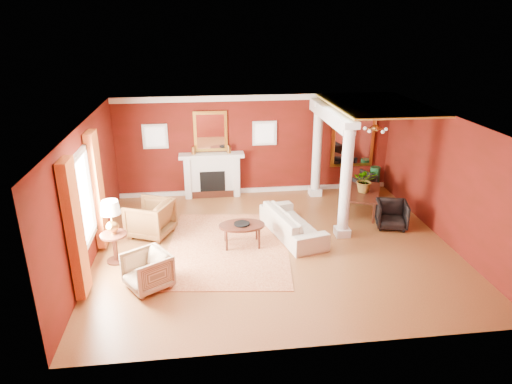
{
  "coord_description": "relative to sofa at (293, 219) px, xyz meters",
  "views": [
    {
      "loc": [
        -1.58,
        -9.26,
        4.94
      ],
      "look_at": [
        -0.37,
        0.49,
        1.15
      ],
      "focal_mm": 32.0,
      "sensor_mm": 36.0,
      "label": 1
    }
  ],
  "objects": [
    {
      "name": "room_shell",
      "position": [
        -0.51,
        -0.47,
        1.59
      ],
      "size": [
        8.04,
        7.04,
        2.92
      ],
      "color": "#5F110D",
      "rests_on": "ground"
    },
    {
      "name": "rug",
      "position": [
        -1.58,
        -0.43,
        -0.42
      ],
      "size": [
        3.14,
        3.94,
        0.01
      ],
      "primitive_type": "cube",
      "rotation": [
        0.0,
        0.0,
        -0.12
      ],
      "color": "maroon",
      "rests_on": "ground"
    },
    {
      "name": "dining_mirror",
      "position": [
        2.39,
        2.98,
        1.12
      ],
      "size": [
        1.3,
        0.07,
        1.7
      ],
      "color": "gold",
      "rests_on": "room_shell"
    },
    {
      "name": "dining_chair_near",
      "position": [
        2.54,
        0.14,
        -0.05
      ],
      "size": [
        0.86,
        0.83,
        0.74
      ],
      "primitive_type": "imported",
      "rotation": [
        0.0,
        0.0,
        -0.25
      ],
      "color": "black",
      "rests_on": "ground"
    },
    {
      "name": "header_beam",
      "position": [
        1.19,
        1.43,
        2.19
      ],
      "size": [
        0.3,
        3.2,
        0.32
      ],
      "primitive_type": "cube",
      "color": "silver",
      "rests_on": "column_front"
    },
    {
      "name": "flank_window_right",
      "position": [
        -0.26,
        3.0,
        1.37
      ],
      "size": [
        0.7,
        0.07,
        0.7
      ],
      "color": "silver",
      "rests_on": "room_shell"
    },
    {
      "name": "armchair_leopard",
      "position": [
        -3.38,
        0.42,
        0.06
      ],
      "size": [
        1.18,
        1.21,
        0.96
      ],
      "primitive_type": "imported",
      "rotation": [
        0.0,
        0.0,
        -1.99
      ],
      "color": "black",
      "rests_on": "ground"
    },
    {
      "name": "armchair_stripe",
      "position": [
        -3.23,
        -1.89,
        -0.03
      ],
      "size": [
        1.03,
        1.05,
        0.8
      ],
      "primitive_type": "imported",
      "rotation": [
        0.0,
        0.0,
        -0.99
      ],
      "color": "tan",
      "rests_on": "ground"
    },
    {
      "name": "chandelier",
      "position": [
        2.39,
        1.33,
        1.82
      ],
      "size": [
        0.6,
        0.62,
        0.75
      ],
      "color": "#A47233",
      "rests_on": "room_shell"
    },
    {
      "name": "flank_window_left",
      "position": [
        -3.36,
        3.0,
        1.37
      ],
      "size": [
        0.7,
        0.07,
        0.7
      ],
      "color": "silver",
      "rests_on": "room_shell"
    },
    {
      "name": "column_front",
      "position": [
        1.19,
        -0.17,
        1.0
      ],
      "size": [
        0.36,
        0.36,
        2.8
      ],
      "color": "silver",
      "rests_on": "ground"
    },
    {
      "name": "left_window",
      "position": [
        -4.41,
        -1.07,
        1.0
      ],
      "size": [
        0.21,
        2.55,
        2.6
      ],
      "color": "white",
      "rests_on": "room_shell"
    },
    {
      "name": "dining_chair_far",
      "position": [
        2.4,
        2.27,
        -0.03
      ],
      "size": [
        0.96,
        0.93,
        0.79
      ],
      "primitive_type": "imported",
      "rotation": [
        0.0,
        0.0,
        3.49
      ],
      "color": "black",
      "rests_on": "ground"
    },
    {
      "name": "coffee_table",
      "position": [
        -1.25,
        -0.38,
        0.06
      ],
      "size": [
        1.05,
        1.05,
        0.53
      ],
      "rotation": [
        0.0,
        0.0,
        -0.19
      ],
      "color": "black",
      "rests_on": "ground"
    },
    {
      "name": "potted_plant",
      "position": [
        2.17,
        1.17,
        0.74
      ],
      "size": [
        0.76,
        0.81,
        0.51
      ],
      "primitive_type": "imported",
      "rotation": [
        0.0,
        0.0,
        -0.3
      ],
      "color": "#26591E",
      "rests_on": "dining_table"
    },
    {
      "name": "base_trim",
      "position": [
        -0.51,
        2.99,
        -0.37
      ],
      "size": [
        8.0,
        0.08,
        0.12
      ],
      "primitive_type": "cube",
      "color": "silver",
      "rests_on": "ground"
    },
    {
      "name": "overmantel_mirror",
      "position": [
        -1.81,
        2.99,
        1.47
      ],
      "size": [
        0.95,
        0.07,
        1.15
      ],
      "color": "gold",
      "rests_on": "fireplace"
    },
    {
      "name": "coffee_book",
      "position": [
        -1.32,
        -0.43,
        0.22
      ],
      "size": [
        0.18,
        0.05,
        0.24
      ],
      "primitive_type": "imported",
      "rotation": [
        0.0,
        0.0,
        0.18
      ],
      "color": "black",
      "rests_on": "coffee_table"
    },
    {
      "name": "crown_trim",
      "position": [
        -0.51,
        2.99,
        2.39
      ],
      "size": [
        8.0,
        0.08,
        0.16
      ],
      "primitive_type": "cube",
      "color": "silver",
      "rests_on": "room_shell"
    },
    {
      "name": "sofa",
      "position": [
        0.0,
        0.0,
        0.0
      ],
      "size": [
        1.15,
        2.26,
        0.85
      ],
      "primitive_type": "imported",
      "rotation": [
        0.0,
        0.0,
        1.82
      ],
      "color": "beige",
      "rests_on": "ground"
    },
    {
      "name": "dining_table",
      "position": [
        2.15,
        1.21,
        0.03
      ],
      "size": [
        1.17,
        1.73,
        0.91
      ],
      "primitive_type": "imported",
      "rotation": [
        0.0,
        0.0,
        1.17
      ],
      "color": "black",
      "rests_on": "ground"
    },
    {
      "name": "ground",
      "position": [
        -0.51,
        -0.47,
        -0.43
      ],
      "size": [
        8.0,
        8.0,
        0.0
      ],
      "primitive_type": "plane",
      "color": "brown",
      "rests_on": "ground"
    },
    {
      "name": "column_back",
      "position": [
        1.19,
        2.53,
        1.0
      ],
      "size": [
        0.36,
        0.36,
        2.8
      ],
      "color": "silver",
      "rests_on": "ground"
    },
    {
      "name": "amber_ceiling",
      "position": [
        2.34,
        1.28,
        2.44
      ],
      "size": [
        2.3,
        3.4,
        0.04
      ],
      "primitive_type": "cube",
      "color": "gold",
      "rests_on": "room_shell"
    },
    {
      "name": "fireplace",
      "position": [
        -1.81,
        2.85,
        0.22
      ],
      "size": [
        1.85,
        0.42,
        1.29
      ],
      "color": "silver",
      "rests_on": "ground"
    },
    {
      "name": "green_urn",
      "position": [
        2.99,
        2.53,
        -0.11
      ],
      "size": [
        0.33,
        0.33,
        0.8
      ],
      "color": "#164522",
      "rests_on": "ground"
    },
    {
      "name": "side_table",
      "position": [
        -4.01,
        -0.78,
        0.51
      ],
      "size": [
        0.56,
        0.56,
        1.41
      ],
      "rotation": [
        0.0,
        0.0,
        0.23
      ],
      "color": "black",
      "rests_on": "ground"
    }
  ]
}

